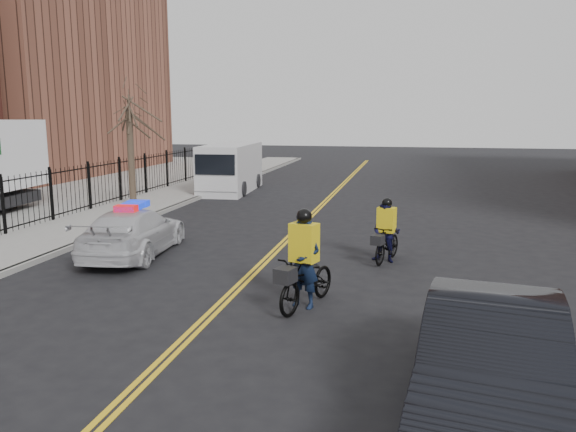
# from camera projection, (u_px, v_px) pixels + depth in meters

# --- Properties ---
(ground) EXTENTS (120.00, 120.00, 0.00)m
(ground) POSITION_uv_depth(u_px,v_px,m) (231.00, 295.00, 12.52)
(ground) COLOR black
(ground) RESTS_ON ground
(center_line_left) EXTENTS (0.10, 60.00, 0.01)m
(center_line_left) POSITION_uv_depth(u_px,v_px,m) (298.00, 226.00, 20.22)
(center_line_left) COLOR yellow
(center_line_left) RESTS_ON ground
(center_line_right) EXTENTS (0.10, 60.00, 0.01)m
(center_line_right) POSITION_uv_depth(u_px,v_px,m) (303.00, 226.00, 20.19)
(center_line_right) COLOR yellow
(center_line_right) RESTS_ON ground
(sidewalk) EXTENTS (3.00, 60.00, 0.15)m
(sidewalk) POSITION_uv_depth(u_px,v_px,m) (111.00, 216.00, 21.78)
(sidewalk) COLOR gray
(sidewalk) RESTS_ON ground
(curb) EXTENTS (0.20, 60.00, 0.15)m
(curb) POSITION_uv_depth(u_px,v_px,m) (147.00, 218.00, 21.47)
(curb) COLOR gray
(curb) RESTS_ON ground
(iron_fence) EXTENTS (0.12, 28.00, 2.00)m
(iron_fence) POSITION_uv_depth(u_px,v_px,m) (75.00, 192.00, 21.94)
(iron_fence) COLOR black
(iron_fence) RESTS_ON ground
(warehouse_far) EXTENTS (14.00, 18.00, 14.00)m
(warehouse_far) POSITION_uv_depth(u_px,v_px,m) (23.00, 70.00, 39.21)
(warehouse_far) COLOR brown
(warehouse_far) RESTS_ON ground
(street_tree) EXTENTS (3.20, 3.20, 4.80)m
(street_tree) POSITION_uv_depth(u_px,v_px,m) (129.00, 125.00, 23.11)
(street_tree) COLOR #3D3124
(street_tree) RESTS_ON sidewalk
(police_cruiser) EXTENTS (2.37, 4.82, 1.51)m
(police_cruiser) POSITION_uv_depth(u_px,v_px,m) (134.00, 232.00, 15.94)
(police_cruiser) COLOR silver
(police_cruiser) RESTS_ON ground
(dark_sedan) EXTENTS (2.34, 5.13, 1.63)m
(dark_sedan) POSITION_uv_depth(u_px,v_px,m) (492.00, 365.00, 7.18)
(dark_sedan) COLOR black
(dark_sedan) RESTS_ON ground
(cargo_van) EXTENTS (2.55, 5.98, 2.45)m
(cargo_van) POSITION_uv_depth(u_px,v_px,m) (230.00, 169.00, 29.05)
(cargo_van) COLOR silver
(cargo_van) RESTS_ON ground
(cyclist_near) EXTENTS (1.37, 2.25, 2.08)m
(cyclist_near) POSITION_uv_depth(u_px,v_px,m) (304.00, 273.00, 11.64)
(cyclist_near) COLOR black
(cyclist_near) RESTS_ON ground
(cyclist_far) EXTENTS (0.99, 1.81, 1.77)m
(cyclist_far) POSITION_uv_depth(u_px,v_px,m) (386.00, 237.00, 15.23)
(cyclist_far) COLOR black
(cyclist_far) RESTS_ON ground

